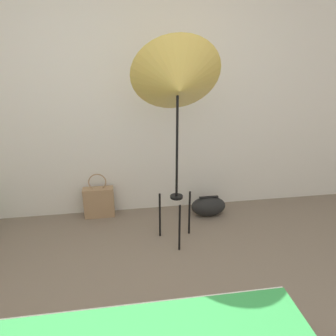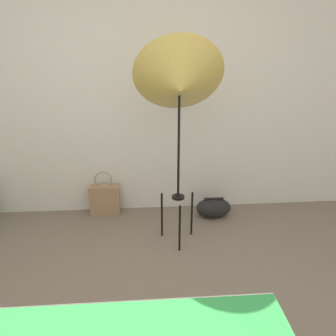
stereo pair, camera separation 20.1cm
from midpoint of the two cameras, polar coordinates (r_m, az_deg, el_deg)
The scene contains 4 objects.
wall_back at distance 3.41m, azimuth -3.34°, elevation 12.87°, with size 8.00×0.05×2.60m.
photo_umbrella at distance 2.72m, azimuth 4.19°, elevation 14.36°, with size 0.76×0.59×1.86m.
tote_bag at distance 3.65m, azimuth -9.41°, elevation -5.42°, with size 0.32×0.11×0.50m.
duffel_bag at distance 3.62m, azimuth 9.50°, elevation -6.88°, with size 0.38×0.22×0.22m.
Camera 2 is at (0.05, -1.31, 1.81)m, focal length 35.00 mm.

